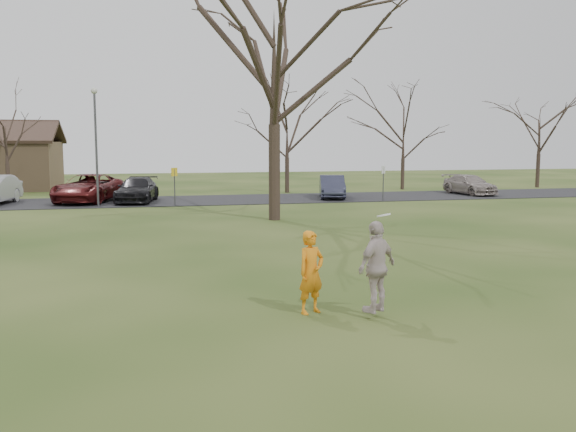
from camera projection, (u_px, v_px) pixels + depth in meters
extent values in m
plane|color=#1E380F|center=(335.00, 314.00, 12.06)|extent=(120.00, 120.00, 0.00)
cube|color=black|center=(207.00, 200.00, 36.20)|extent=(62.00, 6.50, 0.04)
imported|color=orange|center=(311.00, 272.00, 12.05)|extent=(0.71, 0.61, 1.66)
imported|color=#561415|center=(88.00, 188.00, 34.80)|extent=(4.22, 6.25, 1.59)
imported|color=black|center=(137.00, 190.00, 34.78)|extent=(2.75, 5.09, 1.40)
imported|color=#32344B|center=(332.00, 187.00, 37.35)|extent=(2.47, 4.44, 1.39)
imported|color=gray|center=(470.00, 185.00, 40.07)|extent=(2.23, 4.55, 1.27)
imported|color=#C2B1AE|center=(377.00, 267.00, 11.69)|extent=(1.11, 0.92, 1.78)
cylinder|color=white|center=(384.00, 215.00, 11.59)|extent=(0.28, 0.27, 0.11)
cylinder|color=#47474C|center=(96.00, 151.00, 32.06)|extent=(0.12, 0.12, 6.00)
sphere|color=beige|center=(94.00, 91.00, 31.69)|extent=(0.34, 0.34, 0.34)
cylinder|color=#47474C|center=(175.00, 188.00, 32.73)|extent=(0.06, 0.06, 2.00)
cube|color=yellow|center=(174.00, 172.00, 32.63)|extent=(0.35, 0.35, 0.45)
cylinder|color=#47474C|center=(383.00, 184.00, 35.49)|extent=(0.06, 0.06, 2.00)
cube|color=silver|center=(383.00, 170.00, 35.39)|extent=(0.35, 0.35, 0.45)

